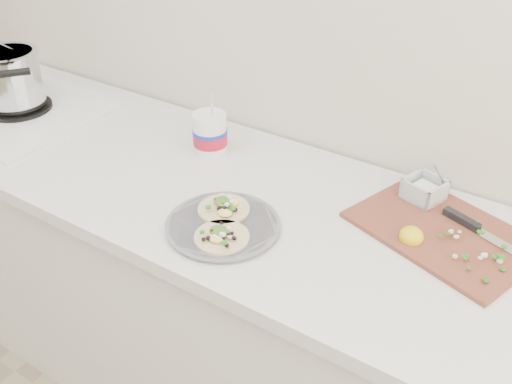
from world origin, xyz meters
The scene contains 5 objects.
counter centered at (0.00, 1.43, 0.45)m, with size 2.44×0.66×0.90m.
stove centered at (-0.87, 1.41, 0.98)m, with size 0.53×0.49×0.25m.
taco_plate centered at (0.07, 1.27, 0.92)m, with size 0.28×0.28×0.04m.
tub centered at (-0.18, 1.55, 0.97)m, with size 0.10×0.10×0.23m.
cutboard centered at (0.52, 1.55, 0.92)m, with size 0.47×0.40×0.07m.
Camera 1 is at (0.74, 0.39, 1.74)m, focal length 40.00 mm.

